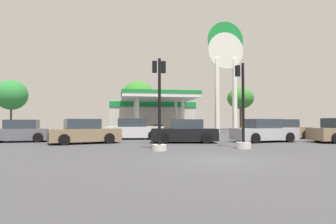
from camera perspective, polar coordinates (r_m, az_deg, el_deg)
name	(u,v)px	position (r m, az deg, el deg)	size (l,w,h in m)	color
ground_plane	(217,160)	(10.42, 10.03, -9.69)	(90.00, 90.00, 0.00)	#47474C
gas_station	(151,116)	(34.55, -3.46, -0.78)	(9.98, 13.25, 4.33)	beige
station_pole_sign	(226,61)	(33.91, 11.67, 10.07)	(4.30, 0.56, 13.12)	white
car_0	(84,132)	(18.69, -16.70, -3.99)	(4.71, 3.03, 1.57)	black
car_1	(185,132)	(18.59, 3.39, -4.11)	(4.55, 2.50, 1.54)	black
car_2	(20,132)	(21.78, -27.98, -3.59)	(4.42, 2.28, 1.53)	black
car_3	(283,130)	(24.96, 22.47, -3.37)	(4.59, 2.39, 1.58)	black
car_4	(264,131)	(20.34, 18.94, -3.78)	(4.61, 2.47, 1.58)	black
car_5	(135,130)	(22.36, -6.83, -3.62)	(4.78, 2.56, 1.64)	black
traffic_signal_0	(243,126)	(15.03, 15.00, -2.80)	(0.77, 0.77, 4.45)	silver
traffic_signal_1	(159,116)	(13.56, -1.79, -0.80)	(0.70, 0.71, 4.48)	silver
tree_0	(11,95)	(42.38, -29.31, 3.06)	(4.06, 4.06, 6.88)	brown
tree_1	(138,95)	(40.24, -6.14, 3.37)	(4.50, 4.50, 7.17)	brown
tree_2	(240,98)	(46.35, 14.56, 2.72)	(4.20, 4.20, 6.82)	brown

